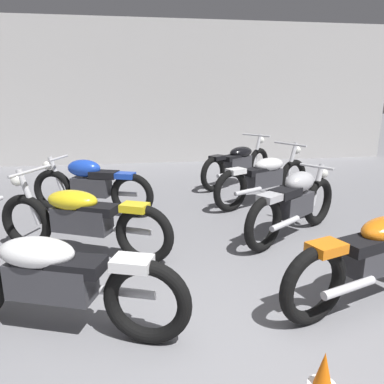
{
  "coord_description": "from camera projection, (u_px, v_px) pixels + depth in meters",
  "views": [
    {
      "loc": [
        -0.7,
        -1.84,
        1.79
      ],
      "look_at": [
        0.0,
        2.73,
        0.55
      ],
      "focal_mm": 34.15,
      "sensor_mm": 36.0,
      "label": 1
    }
  ],
  "objects": [
    {
      "name": "back_wall",
      "position": [
        161.0,
        94.0,
        9.5
      ],
      "size": [
        12.64,
        0.24,
        3.6
      ],
      "primitive_type": "cube",
      "color": "#BCBAB7",
      "rests_on": "ground"
    },
    {
      "name": "motorcycle_left_row_0",
      "position": [
        50.0,
        278.0,
        2.76
      ],
      "size": [
        2.08,
        0.95,
        0.97
      ],
      "color": "black",
      "rests_on": "ground"
    },
    {
      "name": "motorcycle_left_row_1",
      "position": [
        81.0,
        218.0,
        4.08
      ],
      "size": [
        2.02,
        1.07,
        0.97
      ],
      "color": "black",
      "rests_on": "ground"
    },
    {
      "name": "motorcycle_left_row_2",
      "position": [
        91.0,
        185.0,
        5.52
      ],
      "size": [
        1.88,
        0.82,
        0.88
      ],
      "color": "black",
      "rests_on": "ground"
    },
    {
      "name": "motorcycle_right_row_0",
      "position": [
        379.0,
        253.0,
        3.19
      ],
      "size": [
        2.09,
        0.93,
        0.97
      ],
      "color": "black",
      "rests_on": "ground"
    },
    {
      "name": "motorcycle_right_row_1",
      "position": [
        295.0,
        203.0,
        4.64
      ],
      "size": [
        1.67,
        1.23,
        0.88
      ],
      "color": "black",
      "rests_on": "ground"
    },
    {
      "name": "motorcycle_right_row_2",
      "position": [
        265.0,
        177.0,
        6.09
      ],
      "size": [
        1.97,
        1.14,
        0.97
      ],
      "color": "black",
      "rests_on": "ground"
    },
    {
      "name": "motorcycle_right_row_3",
      "position": [
        238.0,
        163.0,
        7.37
      ],
      "size": [
        1.79,
        1.41,
        0.97
      ],
      "color": "black",
      "rests_on": "ground"
    }
  ]
}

